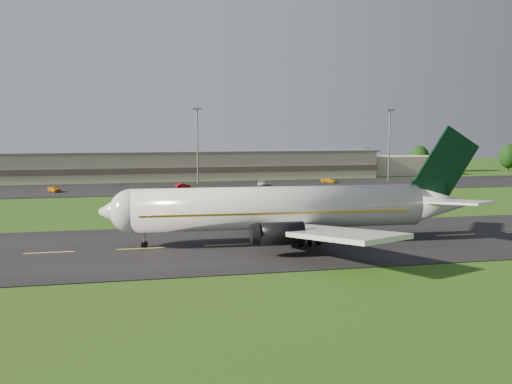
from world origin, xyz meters
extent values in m
plane|color=#1F4D13|center=(0.00, 0.00, 0.00)|extent=(360.00, 360.00, 0.00)
cube|color=black|center=(0.00, 0.00, 0.05)|extent=(220.00, 30.00, 0.10)
cube|color=black|center=(0.00, 72.00, 0.05)|extent=(260.00, 30.00, 0.10)
cylinder|color=silver|center=(6.96, 0.00, 4.80)|extent=(38.22, 7.34, 5.60)
sphere|color=silver|center=(-12.02, 0.87, 4.80)|extent=(5.60, 5.60, 5.60)
cone|color=silver|center=(-14.02, 0.96, 4.80)|extent=(4.24, 5.55, 5.38)
cone|color=silver|center=(29.43, -1.03, 4.80)|extent=(9.24, 5.90, 5.49)
cube|color=olive|center=(6.46, 0.02, 4.45)|extent=(35.22, 7.24, 0.28)
cube|color=black|center=(-12.62, 0.90, 5.35)|extent=(2.14, 3.09, 0.65)
cube|color=silver|center=(9.95, -11.15, 3.30)|extent=(13.43, 20.22, 2.20)
cube|color=silver|center=(10.96, 10.83, 3.30)|extent=(14.76, 20.10, 2.20)
cube|color=silver|center=(29.20, -6.03, 5.70)|extent=(7.26, 9.40, 0.91)
cube|color=silver|center=(29.66, 3.96, 5.70)|extent=(7.77, 9.35, 0.91)
cube|color=black|center=(27.94, -0.96, 6.60)|extent=(5.02, 0.78, 3.00)
cube|color=black|center=(30.43, -1.08, 10.30)|extent=(9.44, 0.88, 10.55)
cylinder|color=black|center=(5.09, -7.92, 2.90)|extent=(5.72, 2.95, 2.70)
cylinder|color=black|center=(5.83, 8.06, 2.90)|extent=(5.72, 2.95, 2.70)
cube|color=#B9AB8D|center=(0.00, 96.00, 4.00)|extent=(120.00, 15.00, 8.00)
cube|color=#4C4438|center=(0.00, 96.00, 3.20)|extent=(121.00, 15.40, 1.60)
cube|color=#595B60|center=(0.00, 96.00, 8.15)|extent=(122.00, 16.00, 0.50)
cube|color=#B9AB8D|center=(70.00, 98.00, 3.00)|extent=(28.00, 11.00, 6.00)
cylinder|color=gray|center=(5.00, 80.00, 10.00)|extent=(0.44, 0.44, 20.00)
cube|color=gray|center=(5.00, 80.00, 20.10)|extent=(2.40, 1.20, 0.50)
cylinder|color=gray|center=(60.00, 80.00, 10.00)|extent=(0.44, 0.44, 20.00)
cube|color=gray|center=(60.00, 80.00, 20.10)|extent=(2.40, 1.20, 0.50)
cylinder|color=black|center=(-32.17, 104.69, 1.24)|extent=(0.56, 0.56, 2.48)
ellipsoid|color=black|center=(-32.17, 104.69, 4.28)|extent=(5.79, 5.79, 7.24)
cylinder|color=black|center=(45.21, 107.29, 1.28)|extent=(0.56, 0.56, 2.56)
ellipsoid|color=black|center=(45.21, 107.29, 4.41)|extent=(5.97, 5.97, 7.46)
cylinder|color=black|center=(64.00, 105.91, 1.33)|extent=(0.56, 0.56, 2.65)
ellipsoid|color=black|center=(64.00, 105.91, 4.57)|extent=(6.19, 6.19, 7.74)
cylinder|color=black|center=(82.99, 105.15, 1.43)|extent=(0.56, 0.56, 2.85)
ellipsoid|color=black|center=(82.99, 105.15, 4.91)|extent=(6.65, 6.65, 8.32)
cylinder|color=black|center=(97.03, 107.21, 1.43)|extent=(0.56, 0.56, 2.87)
ellipsoid|color=black|center=(97.03, 107.21, 4.94)|extent=(6.69, 6.69, 8.37)
cylinder|color=black|center=(117.94, 106.05, 1.47)|extent=(0.56, 0.56, 2.94)
ellipsoid|color=black|center=(117.94, 106.05, 5.07)|extent=(6.86, 6.86, 8.58)
imported|color=orange|center=(-30.23, 68.37, 0.82)|extent=(3.70, 4.51, 1.45)
imported|color=maroon|center=(0.15, 70.10, 0.71)|extent=(3.92, 2.38, 1.22)
imported|color=silver|center=(20.92, 72.65, 0.71)|extent=(3.09, 4.77, 1.22)
imported|color=orange|center=(40.50, 75.77, 0.74)|extent=(4.59, 4.06, 1.28)
camera|label=1|loc=(-11.48, -72.12, 15.40)|focal=40.00mm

